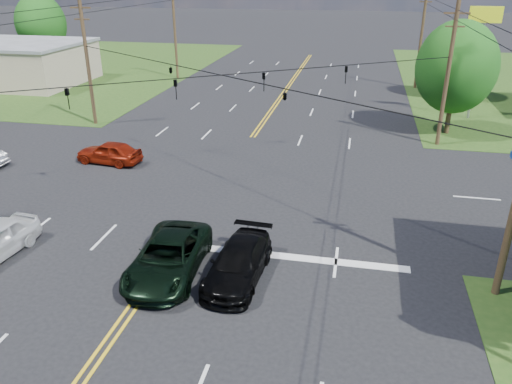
% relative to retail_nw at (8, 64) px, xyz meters
% --- Properties ---
extents(ground, '(280.00, 280.00, 0.00)m').
position_rel_retail_nw_xyz_m(ground, '(30.00, -22.00, -2.00)').
color(ground, black).
rests_on(ground, ground).
extents(grass_nw, '(46.00, 48.00, 0.03)m').
position_rel_retail_nw_xyz_m(grass_nw, '(-5.00, 10.00, -2.00)').
color(grass_nw, '#234415').
rests_on(grass_nw, ground).
extents(stop_bar, '(10.00, 0.50, 0.02)m').
position_rel_retail_nw_xyz_m(stop_bar, '(35.00, -30.00, -2.00)').
color(stop_bar, silver).
rests_on(stop_bar, ground).
extents(retail_nw, '(16.00, 11.00, 4.00)m').
position_rel_retail_nw_xyz_m(retail_nw, '(0.00, 0.00, 0.00)').
color(retail_nw, tan).
rests_on(retail_nw, ground).
extents(pole_nw, '(1.60, 0.28, 9.50)m').
position_rel_retail_nw_xyz_m(pole_nw, '(17.00, -13.00, 2.92)').
color(pole_nw, '#402C1B').
rests_on(pole_nw, ground).
extents(pole_ne, '(1.60, 0.28, 9.50)m').
position_rel_retail_nw_xyz_m(pole_ne, '(43.00, -13.00, 2.92)').
color(pole_ne, '#402C1B').
rests_on(pole_ne, ground).
extents(pole_left_far, '(1.60, 0.28, 10.00)m').
position_rel_retail_nw_xyz_m(pole_left_far, '(17.00, 6.00, 3.17)').
color(pole_left_far, '#402C1B').
rests_on(pole_left_far, ground).
extents(pole_right_far, '(1.60, 0.28, 10.00)m').
position_rel_retail_nw_xyz_m(pole_right_far, '(43.00, 6.00, 3.17)').
color(pole_right_far, '#402C1B').
rests_on(pole_right_far, ground).
extents(span_wire_signals, '(26.00, 18.00, 1.13)m').
position_rel_retail_nw_xyz_m(span_wire_signals, '(30.00, -22.00, 4.00)').
color(span_wire_signals, black).
rests_on(span_wire_signals, ground).
extents(power_lines, '(26.04, 100.00, 0.64)m').
position_rel_retail_nw_xyz_m(power_lines, '(30.00, -24.00, 6.60)').
color(power_lines, black).
rests_on(power_lines, ground).
extents(tree_right_a, '(5.70, 5.70, 8.18)m').
position_rel_retail_nw_xyz_m(tree_right_a, '(44.00, -10.00, 2.87)').
color(tree_right_a, '#402C1B').
rests_on(tree_right_a, ground).
extents(tree_right_b, '(4.94, 4.94, 7.09)m').
position_rel_retail_nw_xyz_m(tree_right_b, '(46.50, 2.00, 2.22)').
color(tree_right_b, '#402C1B').
rests_on(tree_right_b, ground).
extents(tree_far_l, '(6.08, 6.08, 8.72)m').
position_rel_retail_nw_xyz_m(tree_far_l, '(-2.00, 10.00, 3.19)').
color(tree_far_l, '#402C1B').
rests_on(tree_far_l, ground).
extents(pickup_dkgreen, '(2.79, 5.55, 1.51)m').
position_rel_retail_nw_xyz_m(pickup_dkgreen, '(30.50, -32.19, -1.25)').
color(pickup_dkgreen, black).
rests_on(pickup_dkgreen, ground).
extents(suv_black, '(2.20, 4.88, 1.39)m').
position_rel_retail_nw_xyz_m(suv_black, '(33.30, -31.96, -1.31)').
color(suv_black, black).
rests_on(suv_black, ground).
extents(sedan_red, '(4.28, 2.08, 1.41)m').
position_rel_retail_nw_xyz_m(sedan_red, '(22.29, -21.00, -1.30)').
color(sedan_red, maroon).
rests_on(sedan_red, ground).
extents(polesign_ne, '(2.40, 0.37, 8.70)m').
position_rel_retail_nw_xyz_m(polesign_ne, '(46.33, -5.27, 4.88)').
color(polesign_ne, '#A5A5AA').
rests_on(polesign_ne, ground).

